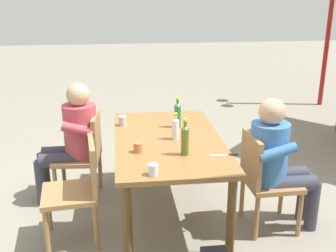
# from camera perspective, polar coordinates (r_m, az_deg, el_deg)

# --- Properties ---
(ground_plane) EXTENTS (24.00, 24.00, 0.00)m
(ground_plane) POSITION_cam_1_polar(r_m,az_deg,el_deg) (4.04, 0.00, -11.52)
(ground_plane) COLOR gray
(dining_table) EXTENTS (1.67, 0.95, 0.73)m
(dining_table) POSITION_cam_1_polar(r_m,az_deg,el_deg) (3.75, 0.00, -2.95)
(dining_table) COLOR olive
(dining_table) RESTS_ON ground_plane
(chair_near_left) EXTENTS (0.48, 0.48, 0.87)m
(chair_near_left) POSITION_cam_1_polar(r_m,az_deg,el_deg) (4.14, -11.38, -3.53)
(chair_near_left) COLOR #A37547
(chair_near_left) RESTS_ON ground_plane
(chair_far_right) EXTENTS (0.45, 0.45, 0.87)m
(chair_far_right) POSITION_cam_1_polar(r_m,az_deg,el_deg) (3.65, 13.03, -6.83)
(chair_far_right) COLOR #A37547
(chair_far_right) RESTS_ON ground_plane
(chair_near_right) EXTENTS (0.48, 0.48, 0.87)m
(chair_near_right) POSITION_cam_1_polar(r_m,az_deg,el_deg) (3.47, -12.19, -8.14)
(chair_near_right) COLOR #A37547
(chair_near_right) RESTS_ON ground_plane
(person_in_white_shirt) EXTENTS (0.47, 0.61, 1.18)m
(person_in_white_shirt) POSITION_cam_1_polar(r_m,az_deg,el_deg) (4.10, -13.04, -1.39)
(person_in_white_shirt) COLOR #B7424C
(person_in_white_shirt) RESTS_ON ground_plane
(person_in_plaid_shirt) EXTENTS (0.47, 0.61, 1.18)m
(person_in_plaid_shirt) POSITION_cam_1_polar(r_m,az_deg,el_deg) (3.62, 14.84, -4.29)
(person_in_plaid_shirt) COLOR #3D70B2
(person_in_plaid_shirt) RESTS_ON ground_plane
(bottle_clear) EXTENTS (0.06, 0.06, 0.25)m
(bottle_clear) POSITION_cam_1_polar(r_m,az_deg,el_deg) (3.67, 1.05, -0.27)
(bottle_clear) COLOR white
(bottle_clear) RESTS_ON dining_table
(bottle_green) EXTENTS (0.06, 0.06, 0.30)m
(bottle_green) POSITION_cam_1_polar(r_m,az_deg,el_deg) (3.98, 1.32, 1.63)
(bottle_green) COLOR #287A38
(bottle_green) RESTS_ON dining_table
(bottle_olive) EXTENTS (0.06, 0.06, 0.31)m
(bottle_olive) POSITION_cam_1_polar(r_m,az_deg,el_deg) (3.33, 2.36, -1.85)
(bottle_olive) COLOR #566623
(bottle_olive) RESTS_ON dining_table
(cup_steel) EXTENTS (0.08, 0.08, 0.09)m
(cup_steel) POSITION_cam_1_polar(r_m,az_deg,el_deg) (4.07, -6.31, 0.69)
(cup_steel) COLOR #B2B7BC
(cup_steel) RESTS_ON dining_table
(cup_glass) EXTENTS (0.08, 0.08, 0.08)m
(cup_glass) POSITION_cam_1_polar(r_m,az_deg,el_deg) (3.01, -2.06, -6.03)
(cup_glass) COLOR silver
(cup_glass) RESTS_ON dining_table
(cup_terracotta) EXTENTS (0.07, 0.07, 0.08)m
(cup_terracotta) POSITION_cam_1_polar(r_m,az_deg,el_deg) (3.42, -4.17, -2.98)
(cup_terracotta) COLOR #BC6B47
(cup_terracotta) RESTS_ON dining_table
(table_knife) EXTENTS (0.03, 0.24, 0.01)m
(table_knife) POSITION_cam_1_polar(r_m,az_deg,el_deg) (3.39, 8.00, -3.98)
(table_knife) COLOR silver
(table_knife) RESTS_ON dining_table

